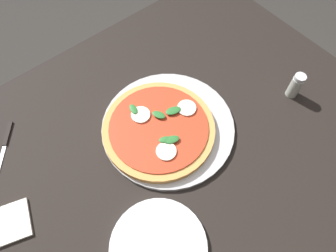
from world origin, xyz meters
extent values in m
plane|color=#2D2B28|center=(0.00, 0.00, 0.00)|extent=(6.00, 6.00, 0.00)
cube|color=black|center=(0.00, 0.00, 0.75)|extent=(1.18, 0.94, 0.04)
cube|color=black|center=(0.51, 0.39, 0.37)|extent=(0.07, 0.07, 0.73)
cylinder|color=#B2B2B7|center=(0.03, 0.05, 0.78)|extent=(0.35, 0.35, 0.01)
cylinder|color=tan|center=(0.00, 0.05, 0.79)|extent=(0.29, 0.29, 0.02)
cylinder|color=#B7381E|center=(0.00, 0.05, 0.80)|extent=(0.26, 0.26, 0.00)
cylinder|color=white|center=(0.09, 0.05, 0.81)|extent=(0.05, 0.05, 0.00)
cylinder|color=white|center=(-0.01, 0.11, 0.81)|extent=(0.05, 0.05, 0.00)
cylinder|color=white|center=(-0.03, -0.01, 0.81)|extent=(0.05, 0.05, 0.00)
ellipsoid|color=#286B2D|center=(0.02, 0.08, 0.81)|extent=(0.03, 0.04, 0.00)
ellipsoid|color=#286B2D|center=(0.00, 0.00, 0.81)|extent=(0.04, 0.03, 0.00)
ellipsoid|color=#286B2D|center=(0.06, 0.06, 0.81)|extent=(0.05, 0.03, 0.00)
ellipsoid|color=#286B2D|center=(-0.01, 0.01, 0.81)|extent=(0.04, 0.03, 0.00)
ellipsoid|color=#286B2D|center=(-0.02, 0.13, 0.81)|extent=(0.02, 0.04, 0.00)
cylinder|color=white|center=(-0.18, -0.17, 0.78)|extent=(0.21, 0.21, 0.01)
cube|color=white|center=(-0.43, 0.09, 0.78)|extent=(0.15, 0.13, 0.01)
cube|color=black|center=(-0.31, 0.31, 0.78)|extent=(0.05, 0.06, 0.01)
cube|color=silver|center=(-0.36, 0.24, 0.77)|extent=(0.06, 0.08, 0.00)
cylinder|color=#B2B7AD|center=(0.37, -0.09, 0.81)|extent=(0.03, 0.03, 0.07)
cylinder|color=silver|center=(0.37, -0.09, 0.85)|extent=(0.03, 0.03, 0.01)
camera|label=1|loc=(-0.23, -0.27, 1.50)|focal=33.06mm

